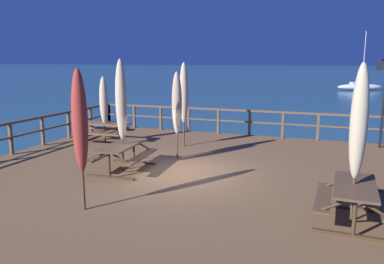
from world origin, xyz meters
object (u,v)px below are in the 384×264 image
at_px(patio_umbrella_tall_front, 359,123).
at_px(sailboat_distant, 359,87).
at_px(patio_umbrella_tall_mid_left, 177,104).
at_px(patio_umbrella_tall_back_left, 104,101).
at_px(picnic_table_front_left, 354,195).
at_px(patio_umbrella_short_back, 184,93).
at_px(patio_umbrella_short_mid, 80,122).
at_px(lamp_post_hooked, 382,89).
at_px(patio_umbrella_tall_mid_right, 121,100).
at_px(picnic_table_back_left, 122,151).
at_px(picnic_table_front_right, 104,128).

distance_m(patio_umbrella_tall_front, sailboat_distant, 48.60).
bearing_deg(patio_umbrella_tall_front, patio_umbrella_tall_mid_left, 146.19).
bearing_deg(patio_umbrella_tall_front, patio_umbrella_tall_back_left, 151.74).
bearing_deg(picnic_table_front_left, sailboat_distant, 86.89).
distance_m(patio_umbrella_short_back, patio_umbrella_short_mid, 6.39).
relative_size(patio_umbrella_tall_mid_left, patio_umbrella_short_back, 0.91).
bearing_deg(patio_umbrella_short_mid, sailboat_distant, 80.96).
bearing_deg(picnic_table_front_left, patio_umbrella_tall_mid_left, 146.00).
bearing_deg(patio_umbrella_tall_mid_left, lamp_post_hooked, 30.95).
distance_m(patio_umbrella_short_mid, sailboat_distant, 50.45).
height_order(patio_umbrella_tall_mid_right, lamp_post_hooked, lamp_post_hooked).
relative_size(patio_umbrella_short_back, lamp_post_hooked, 0.95).
relative_size(patio_umbrella_short_back, patio_umbrella_short_mid, 1.03).
height_order(patio_umbrella_short_back, sailboat_distant, sailboat_distant).
bearing_deg(sailboat_distant, patio_umbrella_tall_mid_right, -100.49).
relative_size(picnic_table_front_left, patio_umbrella_tall_back_left, 0.71).
xyz_separation_m(patio_umbrella_tall_front, sailboat_distant, (2.66, 48.47, -2.32)).
height_order(lamp_post_hooked, sailboat_distant, sailboat_distant).
distance_m(picnic_table_back_left, patio_umbrella_short_mid, 3.22).
bearing_deg(sailboat_distant, patio_umbrella_tall_mid_left, -99.78).
bearing_deg(patio_umbrella_tall_back_left, picnic_table_front_right, -139.09).
bearing_deg(sailboat_distant, patio_umbrella_short_back, -100.68).
distance_m(picnic_table_back_left, patio_umbrella_tall_mid_right, 1.44).
xyz_separation_m(patio_umbrella_tall_back_left, patio_umbrella_tall_mid_left, (3.49, -1.20, 0.16)).
bearing_deg(lamp_post_hooked, patio_umbrella_short_mid, -126.97).
relative_size(patio_umbrella_tall_mid_left, patio_umbrella_short_mid, 0.93).
height_order(picnic_table_front_right, patio_umbrella_tall_mid_right, patio_umbrella_tall_mid_right).
distance_m(patio_umbrella_tall_front, patio_umbrella_tall_mid_left, 6.15).
relative_size(picnic_table_front_right, patio_umbrella_short_mid, 0.69).
relative_size(picnic_table_front_left, patio_umbrella_short_mid, 0.61).
bearing_deg(patio_umbrella_tall_mid_right, patio_umbrella_tall_back_left, 130.30).
xyz_separation_m(picnic_table_front_left, patio_umbrella_tall_front, (-0.02, 0.04, 1.40)).
height_order(patio_umbrella_tall_mid_left, patio_umbrella_short_back, patio_umbrella_short_back).
xyz_separation_m(patio_umbrella_tall_back_left, patio_umbrella_tall_front, (8.60, -4.62, 0.36)).
distance_m(patio_umbrella_tall_mid_right, patio_umbrella_short_mid, 3.00).
bearing_deg(patio_umbrella_tall_back_left, patio_umbrella_tall_mid_right, -49.70).
distance_m(patio_umbrella_tall_mid_right, patio_umbrella_tall_front, 6.23).
height_order(picnic_table_back_left, patio_umbrella_tall_mid_right, patio_umbrella_tall_mid_right).
height_order(patio_umbrella_tall_back_left, patio_umbrella_tall_mid_left, patio_umbrella_tall_mid_left).
xyz_separation_m(patio_umbrella_tall_mid_right, patio_umbrella_tall_back_left, (-2.57, 3.03, -0.40)).
bearing_deg(patio_umbrella_short_back, patio_umbrella_tall_mid_right, -98.13).
bearing_deg(lamp_post_hooked, patio_umbrella_tall_front, -98.71).
bearing_deg(sailboat_distant, patio_umbrella_tall_front, -93.14).
bearing_deg(patio_umbrella_tall_back_left, patio_umbrella_short_back, 8.40).
relative_size(patio_umbrella_short_back, sailboat_distant, 0.39).
xyz_separation_m(patio_umbrella_tall_mid_left, patio_umbrella_short_mid, (-0.16, -4.73, 0.13)).
xyz_separation_m(picnic_table_back_left, lamp_post_hooked, (7.11, 5.61, 1.55)).
height_order(patio_umbrella_tall_front, lamp_post_hooked, lamp_post_hooked).
bearing_deg(sailboat_distant, patio_umbrella_short_mid, -99.04).
xyz_separation_m(picnic_table_back_left, sailboat_distant, (8.67, 46.93, -0.92)).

